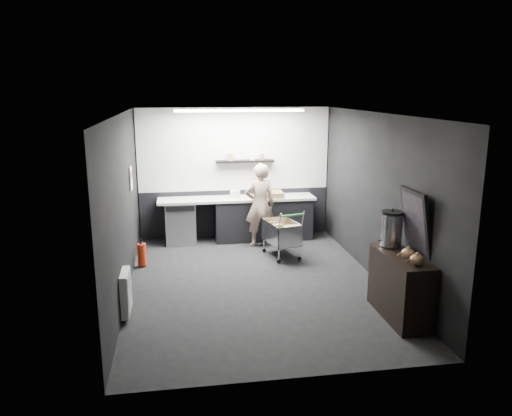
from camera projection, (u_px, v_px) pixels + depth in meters
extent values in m
plane|color=black|center=(255.00, 283.00, 8.06)|extent=(5.50, 5.50, 0.00)
plane|color=white|center=(255.00, 114.00, 7.43)|extent=(5.50, 5.50, 0.00)
plane|color=black|center=(235.00, 173.00, 10.39)|extent=(5.50, 0.00, 5.50)
plane|color=black|center=(297.00, 260.00, 5.11)|extent=(5.50, 0.00, 5.50)
plane|color=black|center=(123.00, 207.00, 7.44)|extent=(0.00, 5.50, 5.50)
plane|color=black|center=(377.00, 198.00, 8.05)|extent=(0.00, 5.50, 5.50)
cube|color=silver|center=(235.00, 149.00, 10.25)|extent=(3.95, 0.02, 1.70)
cube|color=black|center=(235.00, 213.00, 10.57)|extent=(3.95, 0.02, 1.00)
cube|color=black|center=(245.00, 161.00, 10.23)|extent=(1.20, 0.22, 0.04)
cylinder|color=silver|center=(301.00, 134.00, 10.39)|extent=(0.20, 0.03, 0.20)
cube|color=white|center=(131.00, 178.00, 8.65)|extent=(0.02, 0.30, 0.40)
cube|color=red|center=(131.00, 174.00, 8.63)|extent=(0.02, 0.22, 0.10)
cube|color=silver|center=(126.00, 292.00, 6.82)|extent=(0.10, 0.50, 0.60)
cube|color=white|center=(240.00, 111.00, 9.22)|extent=(2.40, 0.20, 0.04)
cube|color=black|center=(263.00, 219.00, 10.37)|extent=(2.00, 0.56, 0.85)
cube|color=#BBBBB6|center=(237.00, 199.00, 10.18)|extent=(3.20, 0.60, 0.05)
cube|color=#9EA0A5|center=(181.00, 222.00, 10.11)|extent=(0.60, 0.58, 0.85)
cube|color=black|center=(180.00, 209.00, 9.74)|extent=(0.56, 0.02, 0.10)
imported|color=beige|center=(260.00, 205.00, 9.82)|extent=(0.63, 0.44, 1.66)
cube|color=silver|center=(281.00, 242.00, 9.31)|extent=(0.65, 0.85, 0.02)
cube|color=silver|center=(269.00, 233.00, 9.23)|extent=(0.19, 0.75, 0.40)
cube|color=silver|center=(294.00, 232.00, 9.30)|extent=(0.19, 0.75, 0.40)
cube|color=silver|center=(286.00, 238.00, 8.91)|extent=(0.48, 0.13, 0.40)
cube|color=silver|center=(278.00, 227.00, 9.62)|extent=(0.48, 0.13, 0.40)
cylinder|color=silver|center=(274.00, 255.00, 8.98)|extent=(0.02, 0.02, 0.27)
cylinder|color=silver|center=(296.00, 254.00, 9.04)|extent=(0.02, 0.02, 0.27)
cylinder|color=silver|center=(267.00, 244.00, 9.63)|extent=(0.02, 0.02, 0.27)
cylinder|color=silver|center=(288.00, 243.00, 9.69)|extent=(0.02, 0.02, 0.27)
cylinder|color=#248640|center=(287.00, 216.00, 8.75)|extent=(0.49, 0.14, 0.03)
cube|color=brown|center=(275.00, 232.00, 9.33)|extent=(0.27, 0.31, 0.34)
cube|color=brown|center=(289.00, 235.00, 9.19)|extent=(0.25, 0.29, 0.30)
cylinder|color=black|center=(274.00, 261.00, 9.00)|extent=(0.08, 0.05, 0.07)
cylinder|color=black|center=(267.00, 249.00, 9.66)|extent=(0.08, 0.05, 0.07)
cylinder|color=black|center=(296.00, 260.00, 9.07)|extent=(0.08, 0.05, 0.07)
cylinder|color=black|center=(288.00, 248.00, 9.72)|extent=(0.08, 0.05, 0.07)
cube|color=black|center=(400.00, 287.00, 6.77)|extent=(0.45, 1.19, 0.89)
cylinder|color=silver|center=(391.00, 230.00, 6.99)|extent=(0.30, 0.30, 0.46)
cylinder|color=black|center=(392.00, 213.00, 6.93)|extent=(0.30, 0.30, 0.04)
sphere|color=black|center=(393.00, 210.00, 6.92)|extent=(0.05, 0.05, 0.05)
ellipsoid|color=brown|center=(408.00, 253.00, 6.51)|extent=(0.18, 0.18, 0.14)
ellipsoid|color=brown|center=(417.00, 260.00, 6.27)|extent=(0.18, 0.18, 0.14)
cube|color=black|center=(416.00, 222.00, 6.64)|extent=(0.20, 0.69, 0.89)
cube|color=black|center=(414.00, 222.00, 6.63)|extent=(0.14, 0.59, 0.76)
cylinder|color=red|center=(142.00, 255.00, 8.78)|extent=(0.15, 0.15, 0.39)
cone|color=black|center=(141.00, 243.00, 8.72)|extent=(0.10, 0.10, 0.06)
cylinder|color=black|center=(141.00, 240.00, 8.72)|extent=(0.03, 0.03, 0.06)
cube|color=olive|center=(269.00, 194.00, 10.22)|extent=(0.57, 0.44, 0.11)
cylinder|color=white|center=(264.00, 191.00, 10.24)|extent=(0.22, 0.22, 0.22)
cube|color=silver|center=(235.00, 194.00, 10.10)|extent=(0.21, 0.19, 0.16)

